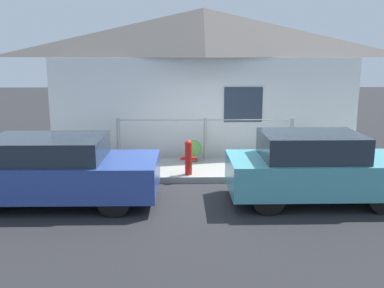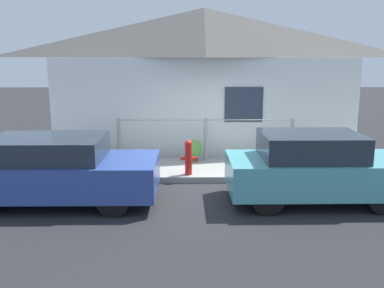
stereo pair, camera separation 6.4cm
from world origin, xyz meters
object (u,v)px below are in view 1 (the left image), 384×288
at_px(potted_plant_near_hydrant, 193,149).
at_px(potted_plant_by_fence, 99,150).
at_px(car_left, 55,170).
at_px(fire_hydrant, 189,156).
at_px(car_right, 315,168).

bearing_deg(potted_plant_near_hydrant, potted_plant_by_fence, -179.23).
relative_size(car_left, fire_hydrant, 4.79).
bearing_deg(potted_plant_near_hydrant, car_left, -135.26).
xyz_separation_m(car_left, fire_hydrant, (2.75, 1.58, -0.11)).
height_order(car_left, car_right, car_right).
distance_m(car_right, potted_plant_near_hydrant, 3.78).
distance_m(car_left, potted_plant_near_hydrant, 4.08).
relative_size(car_right, potted_plant_by_fence, 5.69).
bearing_deg(potted_plant_near_hydrant, car_right, -49.43).
relative_size(car_left, potted_plant_by_fence, 6.44).
height_order(car_right, potted_plant_near_hydrant, car_right).
distance_m(potted_plant_near_hydrant, potted_plant_by_fence, 2.58).
distance_m(car_left, potted_plant_by_fence, 2.86).
bearing_deg(car_left, car_right, 0.22).
bearing_deg(fire_hydrant, car_left, -150.06).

